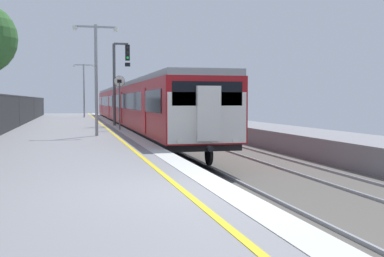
{
  "coord_description": "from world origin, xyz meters",
  "views": [
    {
      "loc": [
        -2.21,
        -8.16,
        1.58
      ],
      "look_at": [
        1.87,
        8.47,
        0.6
      ],
      "focal_mm": 45.46,
      "sensor_mm": 36.0,
      "label": 1
    }
  ],
  "objects_px": {
    "signal_gantry": "(118,74)",
    "platform_lamp_mid": "(96,70)",
    "platform_lamp_far": "(84,86)",
    "commuter_train_at_platform": "(133,105)",
    "speed_limit_sign": "(119,96)"
  },
  "relations": [
    {
      "from": "signal_gantry",
      "to": "platform_lamp_mid",
      "type": "relative_size",
      "value": 1.05
    },
    {
      "from": "platform_lamp_mid",
      "to": "platform_lamp_far",
      "type": "height_order",
      "value": "platform_lamp_far"
    },
    {
      "from": "commuter_train_at_platform",
      "to": "platform_lamp_mid",
      "type": "height_order",
      "value": "platform_lamp_mid"
    },
    {
      "from": "platform_lamp_mid",
      "to": "platform_lamp_far",
      "type": "relative_size",
      "value": 0.98
    },
    {
      "from": "speed_limit_sign",
      "to": "platform_lamp_mid",
      "type": "xyz_separation_m",
      "value": [
        -1.43,
        -4.24,
        1.12
      ]
    },
    {
      "from": "speed_limit_sign",
      "to": "platform_lamp_far",
      "type": "relative_size",
      "value": 0.58
    },
    {
      "from": "platform_lamp_mid",
      "to": "platform_lamp_far",
      "type": "xyz_separation_m",
      "value": [
        0.0,
        25.01,
        0.04
      ]
    },
    {
      "from": "signal_gantry",
      "to": "platform_lamp_far",
      "type": "height_order",
      "value": "signal_gantry"
    },
    {
      "from": "speed_limit_sign",
      "to": "platform_lamp_far",
      "type": "distance_m",
      "value": 20.85
    },
    {
      "from": "commuter_train_at_platform",
      "to": "speed_limit_sign",
      "type": "distance_m",
      "value": 9.44
    },
    {
      "from": "platform_lamp_mid",
      "to": "platform_lamp_far",
      "type": "distance_m",
      "value": 25.01
    },
    {
      "from": "commuter_train_at_platform",
      "to": "platform_lamp_mid",
      "type": "xyz_separation_m",
      "value": [
        -3.28,
        -13.48,
        1.72
      ]
    },
    {
      "from": "signal_gantry",
      "to": "platform_lamp_far",
      "type": "relative_size",
      "value": 1.03
    },
    {
      "from": "speed_limit_sign",
      "to": "commuter_train_at_platform",
      "type": "bearing_deg",
      "value": 78.7
    },
    {
      "from": "platform_lamp_mid",
      "to": "speed_limit_sign",
      "type": "bearing_deg",
      "value": 71.36
    }
  ]
}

